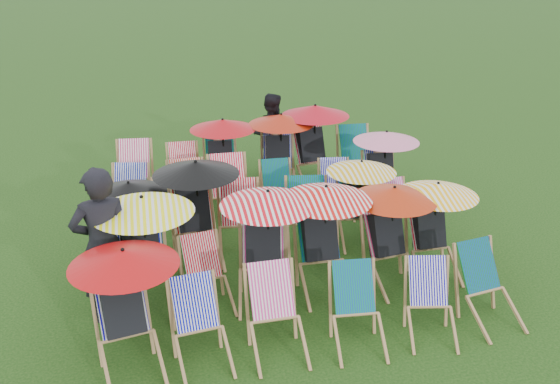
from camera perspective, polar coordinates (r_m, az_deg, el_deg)
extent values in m
plane|color=black|center=(9.10, -0.32, -5.64)|extent=(100.00, 100.00, 0.00)
cube|color=#0E079B|center=(6.94, -14.30, -9.97)|extent=(0.56, 0.46, 0.59)
cube|color=black|center=(6.90, -14.22, -10.20)|extent=(0.49, 0.50, 0.62)
sphere|color=tan|center=(6.82, -14.65, -7.45)|extent=(0.22, 0.22, 0.22)
cylinder|color=black|center=(6.73, -13.86, -8.32)|extent=(0.03, 0.03, 0.72)
cone|color=#BA0A0C|center=(6.57, -14.13, -5.85)|extent=(1.14, 1.14, 0.18)
cube|color=#080BB1|center=(6.93, -7.84, -9.98)|extent=(0.50, 0.40, 0.55)
cube|color=#E52D8F|center=(7.03, -0.81, -8.95)|extent=(0.49, 0.36, 0.57)
cube|color=#0A7046|center=(7.19, 6.74, -8.61)|extent=(0.48, 0.37, 0.54)
cube|color=#110796|center=(7.50, 13.38, -7.92)|extent=(0.49, 0.40, 0.52)
cube|color=#096223|center=(7.89, 17.68, -6.42)|extent=(0.52, 0.42, 0.56)
cube|color=#0711A1|center=(7.86, -12.61, -5.25)|extent=(0.54, 0.41, 0.64)
cube|color=black|center=(7.81, -12.60, -5.44)|extent=(0.46, 0.47, 0.67)
sphere|color=tan|center=(7.76, -12.84, -2.77)|extent=(0.23, 0.23, 0.23)
cylinder|color=black|center=(7.64, -12.27, -3.59)|extent=(0.03, 0.03, 0.78)
cone|color=#FCF80D|center=(7.49, -12.50, -1.14)|extent=(1.23, 1.23, 0.19)
cube|color=red|center=(7.88, -7.23, -5.85)|extent=(0.49, 0.40, 0.52)
cube|color=#D92B85|center=(7.94, -1.57, -4.51)|extent=(0.58, 0.47, 0.62)
cube|color=black|center=(7.89, -1.56, -4.70)|extent=(0.51, 0.52, 0.65)
sphere|color=tan|center=(7.84, -1.60, -2.12)|extent=(0.23, 0.23, 0.23)
cylinder|color=black|center=(7.73, -1.09, -2.95)|extent=(0.03, 0.03, 0.76)
cone|color=red|center=(7.58, -1.11, -0.58)|extent=(1.20, 1.20, 0.18)
cube|color=#0A6A34|center=(8.14, 3.49, -3.95)|extent=(0.51, 0.38, 0.61)
cube|color=black|center=(8.09, 3.59, -4.12)|extent=(0.43, 0.44, 0.64)
sphere|color=tan|center=(8.04, 3.43, -1.65)|extent=(0.22, 0.22, 0.22)
cylinder|color=black|center=(7.95, 4.17, -2.39)|extent=(0.03, 0.03, 0.75)
cone|color=red|center=(7.81, 4.24, -0.13)|extent=(1.17, 1.17, 0.18)
cube|color=#E32D6C|center=(8.39, 9.46, -3.67)|extent=(0.53, 0.42, 0.57)
cube|color=black|center=(8.35, 9.62, -3.82)|extent=(0.46, 0.47, 0.60)
sphere|color=tan|center=(8.29, 9.42, -1.57)|extent=(0.21, 0.21, 0.21)
cylinder|color=black|center=(8.23, 10.25, -2.21)|extent=(0.03, 0.03, 0.70)
cone|color=#AD2709|center=(8.10, 10.40, -0.14)|extent=(1.11, 1.11, 0.17)
cube|color=red|center=(8.72, 13.27, -3.04)|extent=(0.48, 0.35, 0.56)
cube|color=black|center=(8.69, 13.40, -3.18)|extent=(0.40, 0.41, 0.59)
sphere|color=tan|center=(8.64, 13.30, -1.07)|extent=(0.21, 0.21, 0.21)
cylinder|color=black|center=(8.57, 14.02, -1.69)|extent=(0.03, 0.03, 0.68)
cone|color=#FFB10D|center=(8.45, 14.22, 0.25)|extent=(1.08, 1.08, 0.17)
cube|color=#0709A2|center=(8.94, -13.61, -2.65)|extent=(0.49, 0.40, 0.53)
cube|color=black|center=(8.90, -13.66, -2.78)|extent=(0.43, 0.44, 0.56)
sphere|color=tan|center=(8.86, -13.73, -0.82)|extent=(0.20, 0.20, 0.20)
cylinder|color=black|center=(8.75, -13.49, -1.43)|extent=(0.03, 0.03, 0.65)
cone|color=black|center=(8.64, -13.67, 0.37)|extent=(1.02, 1.02, 0.16)
cube|color=red|center=(8.95, -8.02, -1.46)|extent=(0.55, 0.42, 0.62)
cube|color=black|center=(8.90, -7.96, -1.60)|extent=(0.47, 0.48, 0.65)
sphere|color=tan|center=(8.86, -8.20, 0.70)|extent=(0.23, 0.23, 0.23)
cylinder|color=black|center=(8.75, -7.59, 0.06)|extent=(0.03, 0.03, 0.76)
cone|color=black|center=(8.62, -7.71, 2.19)|extent=(1.20, 1.20, 0.19)
cube|color=red|center=(9.08, -3.79, -0.92)|extent=(0.55, 0.43, 0.62)
cube|color=#096823|center=(9.13, 2.46, -0.68)|extent=(0.58, 0.47, 0.63)
cube|color=#0B743B|center=(9.47, 6.85, -0.62)|extent=(0.48, 0.38, 0.54)
cube|color=black|center=(9.43, 6.91, -0.74)|extent=(0.42, 0.43, 0.56)
sphere|color=tan|center=(9.40, 6.87, 1.14)|extent=(0.20, 0.20, 0.20)
cylinder|color=black|center=(9.31, 7.37, 0.59)|extent=(0.03, 0.03, 0.66)
cone|color=#E5A60C|center=(9.20, 7.46, 2.32)|extent=(1.03, 1.03, 0.16)
cube|color=#F430A6|center=(9.65, 10.25, -0.48)|extent=(0.47, 0.37, 0.52)
cube|color=#06128E|center=(10.05, -13.54, 0.72)|extent=(0.56, 0.46, 0.60)
cube|color=red|center=(10.06, -8.54, 1.15)|extent=(0.52, 0.39, 0.60)
cube|color=red|center=(10.04, -4.78, 1.55)|extent=(0.54, 0.40, 0.64)
cube|color=#0A6C28|center=(10.25, -0.36, 1.40)|extent=(0.46, 0.35, 0.54)
cube|color=#0E08AE|center=(10.38, 4.97, 1.54)|extent=(0.48, 0.38, 0.53)
cube|color=#081DAC|center=(10.67, 9.05, 2.19)|extent=(0.49, 0.37, 0.57)
cube|color=black|center=(10.62, 9.13, 2.09)|extent=(0.42, 0.43, 0.59)
sphere|color=tan|center=(10.61, 9.07, 3.85)|extent=(0.21, 0.21, 0.21)
cylinder|color=black|center=(10.52, 9.59, 3.37)|extent=(0.03, 0.03, 0.69)
cone|color=pink|center=(10.42, 9.71, 5.01)|extent=(1.09, 1.09, 0.17)
cube|color=#CD2960|center=(11.10, -13.19, 3.00)|extent=(0.56, 0.44, 0.62)
cube|color=red|center=(11.08, -8.87, 2.97)|extent=(0.48, 0.36, 0.56)
cube|color=#0B7730|center=(11.07, -5.50, 3.30)|extent=(0.53, 0.41, 0.59)
cube|color=black|center=(11.02, -5.49, 3.21)|extent=(0.45, 0.46, 0.62)
sphere|color=tan|center=(11.02, -5.57, 4.98)|extent=(0.22, 0.22, 0.22)
cylinder|color=black|center=(10.90, -5.20, 4.51)|extent=(0.03, 0.03, 0.72)
cone|color=#B10A0F|center=(10.80, -5.26, 6.18)|extent=(1.14, 1.14, 0.18)
cube|color=#0816AF|center=(11.26, -0.24, 3.80)|extent=(0.56, 0.45, 0.60)
cube|color=black|center=(11.21, -0.23, 3.71)|extent=(0.49, 0.50, 0.63)
sphere|color=tan|center=(11.21, -0.26, 5.48)|extent=(0.22, 0.22, 0.22)
cylinder|color=black|center=(11.08, 0.10, 5.00)|extent=(0.03, 0.03, 0.74)
cone|color=#A31D09|center=(10.99, 0.11, 6.67)|extent=(1.16, 1.16, 0.18)
cube|color=red|center=(11.49, 2.65, 4.40)|extent=(0.59, 0.47, 0.64)
cube|color=black|center=(11.45, 2.76, 4.32)|extent=(0.51, 0.52, 0.67)
sphere|color=tan|center=(11.44, 2.57, 6.16)|extent=(0.24, 0.24, 0.24)
cylinder|color=black|center=(11.34, 3.19, 5.70)|extent=(0.03, 0.03, 0.78)
cone|color=#B10A17|center=(11.24, 3.23, 7.45)|extent=(1.23, 1.23, 0.19)
cube|color=#0A6F31|center=(11.69, 6.78, 4.50)|extent=(0.54, 0.41, 0.62)
imported|color=black|center=(7.52, -15.89, -4.73)|extent=(0.79, 0.61, 1.94)
imported|color=black|center=(11.77, -0.86, 5.28)|extent=(0.93, 0.84, 1.58)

